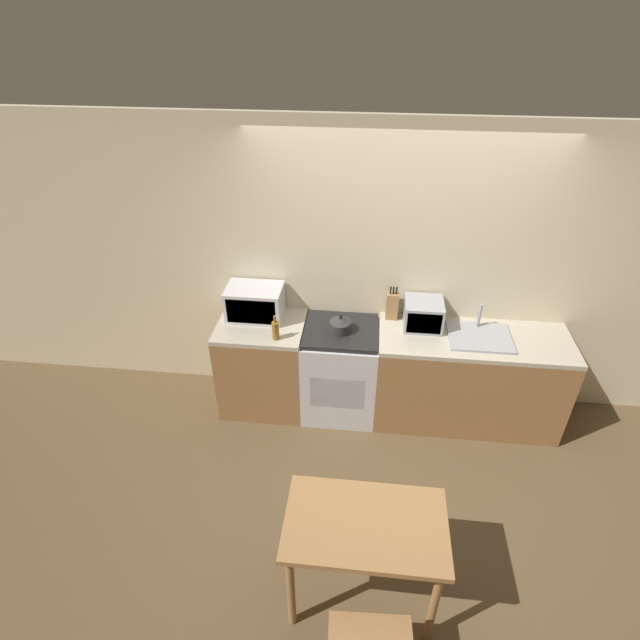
# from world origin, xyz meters

# --- Properties ---
(ground_plane) EXTENTS (16.00, 16.00, 0.00)m
(ground_plane) POSITION_xyz_m (0.00, 0.00, 0.00)
(ground_plane) COLOR brown
(wall_back) EXTENTS (10.00, 0.06, 2.60)m
(wall_back) POSITION_xyz_m (0.00, 1.08, 1.30)
(wall_back) COLOR beige
(wall_back) RESTS_ON ground_plane
(counter_left_run) EXTENTS (0.76, 0.62, 0.90)m
(counter_left_run) POSITION_xyz_m (-1.14, 0.74, 0.45)
(counter_left_run) COLOR olive
(counter_left_run) RESTS_ON ground_plane
(counter_right_run) EXTENTS (1.62, 0.62, 0.90)m
(counter_right_run) POSITION_xyz_m (0.71, 0.74, 0.45)
(counter_right_run) COLOR olive
(counter_right_run) RESTS_ON ground_plane
(stove_range) EXTENTS (0.66, 0.62, 0.90)m
(stove_range) POSITION_xyz_m (-0.43, 0.74, 0.45)
(stove_range) COLOR silver
(stove_range) RESTS_ON ground_plane
(kettle) EXTENTS (0.19, 0.19, 0.16)m
(kettle) POSITION_xyz_m (-0.44, 0.71, 0.97)
(kettle) COLOR #2D2D2D
(kettle) RESTS_ON stove_range
(microwave) EXTENTS (0.49, 0.33, 0.29)m
(microwave) POSITION_xyz_m (-1.21, 0.86, 1.05)
(microwave) COLOR silver
(microwave) RESTS_ON counter_left_run
(bottle) EXTENTS (0.06, 0.06, 0.23)m
(bottle) POSITION_xyz_m (-0.97, 0.54, 0.99)
(bottle) COLOR olive
(bottle) RESTS_ON counter_left_run
(knife_block) EXTENTS (0.10, 0.08, 0.32)m
(knife_block) POSITION_xyz_m (0.00, 0.97, 1.03)
(knife_block) COLOR #9E7042
(knife_block) RESTS_ON counter_right_run
(toaster_oven) EXTENTS (0.33, 0.31, 0.24)m
(toaster_oven) POSITION_xyz_m (0.27, 0.87, 1.02)
(toaster_oven) COLOR #999BA0
(toaster_oven) RESTS_ON counter_right_run
(sink_basin) EXTENTS (0.52, 0.43, 0.24)m
(sink_basin) POSITION_xyz_m (0.74, 0.74, 0.91)
(sink_basin) COLOR #999BA0
(sink_basin) RESTS_ON counter_right_run
(dining_table) EXTENTS (0.96, 0.58, 0.76)m
(dining_table) POSITION_xyz_m (-0.15, -1.02, 0.65)
(dining_table) COLOR #9E7042
(dining_table) RESTS_ON ground_plane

